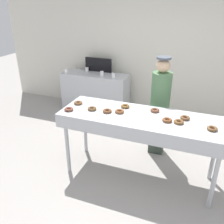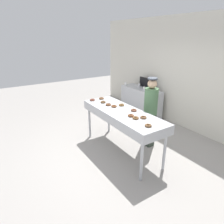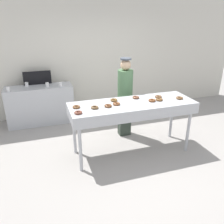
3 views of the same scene
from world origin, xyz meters
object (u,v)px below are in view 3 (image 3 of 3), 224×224
(chocolate_donut_0, at_px, (78,113))
(paper_cup_0, at_px, (27,84))
(menu_display, at_px, (37,78))
(chocolate_donut_5, at_px, (116,104))
(chocolate_donut_2, at_px, (159,100))
(paper_cup_3, at_px, (61,84))
(chocolate_donut_1, at_px, (152,100))
(worker_baker, at_px, (125,94))
(chocolate_donut_8, at_px, (179,98))
(chocolate_donut_6, at_px, (76,107))
(fryer_conveyor, at_px, (132,108))
(chocolate_donut_7, at_px, (108,106))
(chocolate_donut_3, at_px, (136,97))
(chocolate_donut_10, at_px, (114,100))
(paper_cup_2, at_px, (8,89))
(prep_counter, at_px, (41,105))
(chocolate_donut_4, at_px, (95,107))
(paper_cup_1, at_px, (47,85))
(chocolate_donut_9, at_px, (158,97))

(chocolate_donut_0, relative_size, paper_cup_0, 1.36)
(menu_display, bearing_deg, chocolate_donut_5, -59.39)
(chocolate_donut_2, height_order, paper_cup_3, chocolate_donut_2)
(chocolate_donut_1, bearing_deg, worker_baker, 106.83)
(chocolate_donut_0, distance_m, chocolate_donut_8, 1.88)
(chocolate_donut_6, distance_m, paper_cup_3, 1.69)
(fryer_conveyor, height_order, chocolate_donut_7, chocolate_donut_7)
(chocolate_donut_1, distance_m, worker_baker, 0.78)
(chocolate_donut_2, xyz_separation_m, chocolate_donut_3, (-0.35, 0.24, 0.00))
(chocolate_donut_10, bearing_deg, paper_cup_0, 129.84)
(chocolate_donut_3, bearing_deg, chocolate_donut_8, -20.20)
(fryer_conveyor, relative_size, chocolate_donut_2, 17.67)
(chocolate_donut_5, relative_size, paper_cup_3, 1.36)
(chocolate_donut_6, bearing_deg, paper_cup_2, 125.71)
(chocolate_donut_5, xyz_separation_m, chocolate_donut_7, (-0.16, -0.05, 0.00))
(chocolate_donut_2, xyz_separation_m, prep_counter, (-2.03, 1.91, -0.55))
(chocolate_donut_4, bearing_deg, chocolate_donut_3, 17.30)
(paper_cup_0, bearing_deg, prep_counter, -24.91)
(worker_baker, bearing_deg, paper_cup_1, -39.08)
(worker_baker, height_order, paper_cup_2, worker_baker)
(paper_cup_3, bearing_deg, menu_display, 145.87)
(chocolate_donut_9, height_order, menu_display, menu_display)
(chocolate_donut_6, height_order, paper_cup_3, chocolate_donut_6)
(chocolate_donut_3, height_order, chocolate_donut_8, same)
(fryer_conveyor, height_order, paper_cup_3, paper_cup_3)
(chocolate_donut_5, distance_m, paper_cup_3, 1.91)
(chocolate_donut_7, bearing_deg, chocolate_donut_0, -165.19)
(chocolate_donut_7, bearing_deg, paper_cup_3, 107.87)
(chocolate_donut_8, distance_m, chocolate_donut_10, 1.20)
(chocolate_donut_5, bearing_deg, paper_cup_1, 119.67)
(fryer_conveyor, relative_size, prep_counter, 1.48)
(chocolate_donut_6, bearing_deg, chocolate_donut_10, 10.63)
(chocolate_donut_1, relative_size, worker_baker, 0.08)
(chocolate_donut_10, height_order, menu_display, menu_display)
(chocolate_donut_3, distance_m, chocolate_donut_4, 0.88)
(fryer_conveyor, height_order, chocolate_donut_9, chocolate_donut_9)
(prep_counter, distance_m, menu_display, 0.64)
(chocolate_donut_5, xyz_separation_m, worker_baker, (0.43, 0.71, -0.10))
(chocolate_donut_1, xyz_separation_m, chocolate_donut_6, (-1.33, 0.10, 0.00))
(chocolate_donut_4, distance_m, chocolate_donut_9, 1.26)
(paper_cup_3, bearing_deg, chocolate_donut_2, -49.13)
(chocolate_donut_6, distance_m, worker_baker, 1.28)
(chocolate_donut_3, distance_m, paper_cup_1, 2.19)
(chocolate_donut_7, bearing_deg, chocolate_donut_1, 1.15)
(chocolate_donut_4, bearing_deg, menu_display, 111.48)
(chocolate_donut_6, xyz_separation_m, chocolate_donut_8, (1.86, -0.13, 0.00))
(chocolate_donut_8, xyz_separation_m, paper_cup_0, (-2.67, 2.06, -0.06))
(chocolate_donut_5, relative_size, chocolate_donut_7, 1.00)
(chocolate_donut_7, relative_size, chocolate_donut_9, 1.00)
(paper_cup_0, xyz_separation_m, paper_cup_3, (0.74, -0.24, 0.00))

